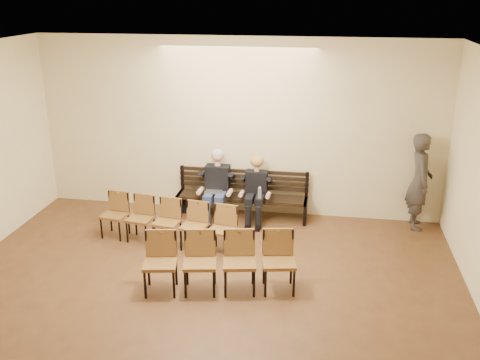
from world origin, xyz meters
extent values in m
cube|color=#F5E7B0|center=(0.00, 5.00, 1.75)|extent=(8.00, 0.02, 3.50)
cube|color=white|center=(0.00, 0.00, 3.50)|extent=(8.00, 10.00, 0.02)
cube|color=black|center=(0.14, 4.65, 0.23)|extent=(2.60, 0.90, 0.45)
cube|color=silver|center=(-0.38, 4.39, 0.57)|extent=(0.37, 0.32, 0.24)
cylinder|color=silver|center=(0.54, 4.29, 0.56)|extent=(0.07, 0.07, 0.23)
cube|color=black|center=(-0.91, 4.75, 0.15)|extent=(0.43, 0.33, 0.29)
imported|color=#38332E|center=(3.50, 4.75, 1.06)|extent=(0.52, 0.78, 2.13)
cube|color=brown|center=(-0.98, 3.25, 0.41)|extent=(2.57, 0.81, 0.83)
cube|color=brown|center=(0.26, 1.86, 0.46)|extent=(2.31, 0.91, 0.93)
camera|label=1|loc=(1.73, -5.06, 4.33)|focal=40.00mm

